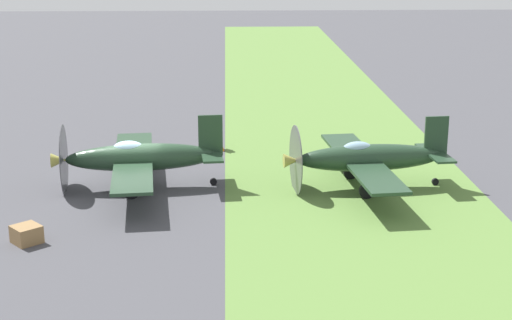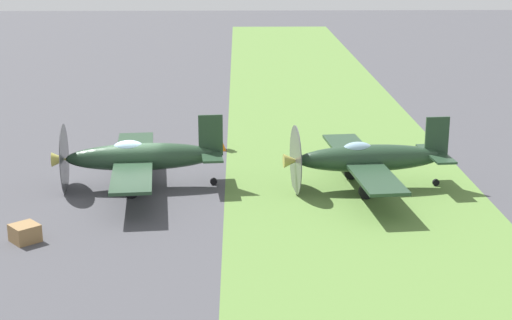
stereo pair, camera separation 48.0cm
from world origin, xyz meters
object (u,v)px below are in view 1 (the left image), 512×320
Objects in this scene: airplane_lead at (139,157)px; airplane_wingman at (366,158)px; ground_crew_chief at (217,131)px; supply_crate at (27,234)px; runway_marker_cone at (221,147)px.

airplane_wingman is (-0.36, -9.80, -0.02)m from airplane_lead.
ground_crew_chief is at bearing 38.67° from airplane_wingman.
airplane_wingman is at bearing -97.66° from airplane_lead.
supply_crate is at bearing -17.57° from ground_crew_chief.
airplane_lead is at bearing -28.96° from supply_crate.
runway_marker_cone is at bearing 39.88° from airplane_wingman.
airplane_lead is at bearing 149.40° from runway_marker_cone.
airplane_wingman is at bearing -134.82° from runway_marker_cone.
ground_crew_chief is 0.87m from runway_marker_cone.
ground_crew_chief reaches higher than runway_marker_cone.
supply_crate reaches higher than runway_marker_cone.
airplane_lead is 7.07m from supply_crate.
runway_marker_cone is (6.27, 6.31, -1.14)m from airplane_wingman.
runway_marker_cone is at bearing -36.18° from airplane_lead.
supply_crate is at bearing 145.46° from airplane_lead.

